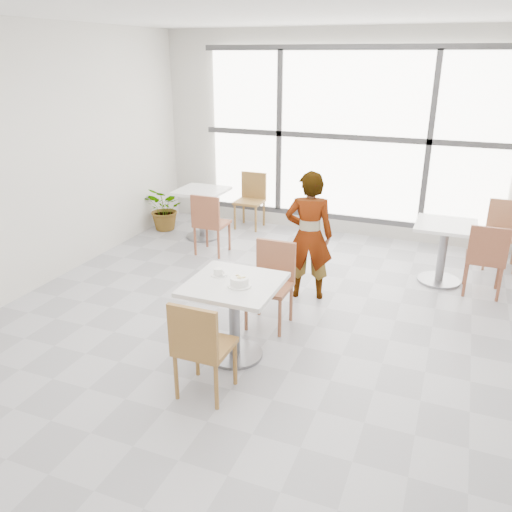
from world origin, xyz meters
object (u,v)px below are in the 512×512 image
at_px(coffee_cup, 218,272).
at_px(bg_chair_right_near, 486,255).
at_px(bg_chair_left_near, 209,220).
at_px(chair_near, 200,344).
at_px(bg_table_right, 443,244).
at_px(bg_table_left, 202,207).
at_px(main_table, 234,305).
at_px(bg_chair_right_far, 503,229).
at_px(person, 309,236).
at_px(plant_left, 166,209).
at_px(bg_chair_left_far, 251,196).
at_px(oatmeal_bowl, 239,281).
at_px(chair_far, 272,278).

distance_m(coffee_cup, bg_chair_right_near, 3.18).
bearing_deg(bg_chair_left_near, bg_chair_right_near, 179.82).
bearing_deg(chair_near, coffee_cup, -75.33).
height_order(chair_near, bg_table_right, chair_near).
bearing_deg(bg_chair_left_near, chair_near, 115.39).
bearing_deg(bg_table_left, bg_chair_left_near, -54.93).
distance_m(chair_near, bg_table_left, 3.97).
bearing_deg(main_table, bg_chair_right_far, 54.73).
height_order(main_table, person, person).
bearing_deg(chair_near, plant_left, -55.29).
bearing_deg(bg_chair_right_far, main_table, -125.27).
bearing_deg(person, plant_left, -43.08).
relative_size(bg_chair_left_near, bg_chair_left_far, 1.00).
bearing_deg(bg_chair_right_far, coffee_cup, -128.13).
xyz_separation_m(person, bg_chair_left_far, (-1.59, 2.18, -0.24)).
distance_m(bg_table_left, bg_chair_left_far, 0.93).
height_order(chair_near, bg_chair_right_near, same).
bearing_deg(bg_table_right, chair_near, -117.77).
bearing_deg(bg_chair_left_far, chair_near, -72.85).
xyz_separation_m(oatmeal_bowl, bg_chair_right_near, (2.06, 2.29, -0.29)).
xyz_separation_m(person, bg_chair_left_near, (-1.64, 0.77, -0.24)).
distance_m(bg_table_right, bg_chair_left_far, 3.22).
relative_size(coffee_cup, bg_table_left, 0.21).
xyz_separation_m(bg_chair_right_near, bg_chair_right_far, (0.22, 1.09, 0.00)).
distance_m(chair_far, bg_table_right, 2.34).
relative_size(person, plant_left, 2.12).
height_order(main_table, coffee_cup, coffee_cup).
xyz_separation_m(main_table, chair_near, (0.01, -0.67, -0.02)).
distance_m(bg_table_right, bg_chair_right_far, 1.10).
relative_size(chair_near, oatmeal_bowl, 4.14).
xyz_separation_m(chair_far, bg_chair_left_far, (-1.42, 2.91, 0.00)).
xyz_separation_m(coffee_cup, person, (0.45, 1.39, -0.04)).
bearing_deg(bg_chair_right_near, bg_chair_right_far, -101.49).
relative_size(main_table, plant_left, 1.15).
distance_m(chair_near, bg_chair_right_near, 3.61).
bearing_deg(bg_chair_right_far, plant_left, -175.75).
distance_m(oatmeal_bowl, bg_table_right, 3.00).
xyz_separation_m(main_table, plant_left, (-2.52, 2.97, -0.17)).
relative_size(main_table, chair_near, 0.92).
relative_size(main_table, bg_table_right, 1.07).
relative_size(bg_chair_left_far, plant_left, 1.25).
bearing_deg(main_table, coffee_cup, 156.31).
bearing_deg(bg_chair_right_near, coffee_cup, 42.78).
height_order(bg_table_right, bg_chair_right_far, bg_chair_right_far).
bearing_deg(bg_chair_left_far, bg_table_right, -21.46).
bearing_deg(chair_far, coffee_cup, -113.40).
xyz_separation_m(main_table, person, (0.26, 1.48, 0.22)).
height_order(chair_far, bg_chair_right_near, same).
bearing_deg(bg_table_right, chair_far, -132.15).
bearing_deg(bg_table_left, plant_left, 171.36).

